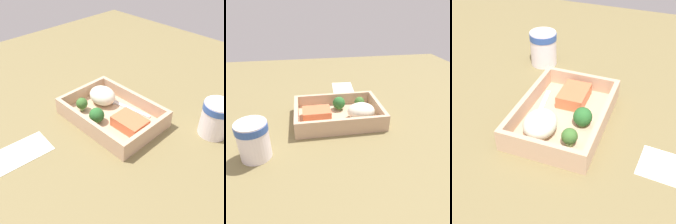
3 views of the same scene
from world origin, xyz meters
The scene contains 10 objects.
ground_plane centered at (0.00, 0.00, -1.00)cm, with size 160.00×160.00×2.00cm, color olive.
takeout_tray centered at (0.00, 0.00, 0.60)cm, with size 28.21×19.70×1.20cm, color tan.
tray_rim centered at (0.00, 0.00, 3.23)cm, with size 28.21×19.70×4.06cm.
salmon_fillet centered at (-7.08, 0.04, 2.74)cm, with size 9.06×6.57×3.08cm, color #DA6A40.
mashed_potatoes centered at (7.09, -2.78, 3.87)cm, with size 8.80×7.21×5.35cm, color silver.
broccoli_floret_1 centered at (8.38, 4.40, 3.61)cm, with size 3.49×3.49×4.26cm.
broccoli_floret_2 centered at (1.15, 4.91, 3.51)cm, with size 4.34×4.34×4.55cm.
fork centered at (0.55, -6.00, 1.42)cm, with size 15.86×4.14×0.44cm.
paper_cup centered at (-23.78, -15.54, 5.67)cm, with size 7.90×7.90×10.13cm.
receipt_slip centered at (6.52, 26.16, 0.12)cm, with size 8.76×14.53×0.24cm, color white.
Camera 2 is at (-10.37, -62.57, 36.91)cm, focal length 35.00 mm.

